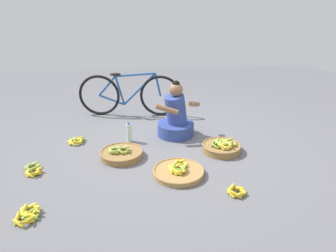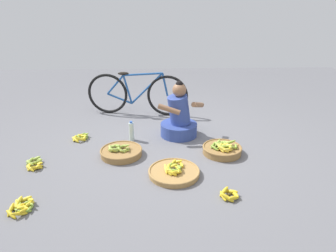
{
  "view_description": "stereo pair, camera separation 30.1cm",
  "coord_description": "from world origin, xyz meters",
  "px_view_note": "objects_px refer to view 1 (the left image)",
  "views": [
    {
      "loc": [
        -0.44,
        -3.66,
        1.78
      ],
      "look_at": [
        0.0,
        -0.2,
        0.35
      ],
      "focal_mm": 32.41,
      "sensor_mm": 36.0,
      "label": 1
    },
    {
      "loc": [
        -0.14,
        -3.69,
        1.78
      ],
      "look_at": [
        0.0,
        -0.2,
        0.35
      ],
      "focal_mm": 32.41,
      "sensor_mm": 36.0,
      "label": 2
    }
  ],
  "objects_px": {
    "loose_bananas_back_left": "(76,141)",
    "water_bottle": "(129,133)",
    "loose_bananas_mid_left": "(29,214)",
    "banana_basket_front_center": "(222,147)",
    "loose_bananas_near_vendor": "(33,170)",
    "loose_bananas_back_center": "(236,191)",
    "banana_basket_front_left": "(121,154)",
    "bicycle_leaning": "(130,95)",
    "banana_basket_back_right": "(178,171)",
    "vendor_woman_front": "(176,118)"
  },
  "relations": [
    {
      "from": "loose_bananas_back_left",
      "to": "water_bottle",
      "type": "relative_size",
      "value": 0.99
    },
    {
      "from": "loose_bananas_mid_left",
      "to": "water_bottle",
      "type": "xyz_separation_m",
      "value": [
        0.91,
        1.48,
        0.1
      ]
    },
    {
      "from": "banana_basket_front_center",
      "to": "loose_bananas_near_vendor",
      "type": "distance_m",
      "value": 2.27
    },
    {
      "from": "loose_bananas_back_center",
      "to": "loose_bananas_mid_left",
      "type": "height_order",
      "value": "loose_bananas_back_center"
    },
    {
      "from": "loose_bananas_near_vendor",
      "to": "banana_basket_front_left",
      "type": "bearing_deg",
      "value": 13.09
    },
    {
      "from": "bicycle_leaning",
      "to": "loose_bananas_mid_left",
      "type": "xyz_separation_m",
      "value": [
        -0.94,
        -2.54,
        -0.33
      ]
    },
    {
      "from": "banana_basket_front_center",
      "to": "banana_basket_front_left",
      "type": "height_order",
      "value": "banana_basket_front_center"
    },
    {
      "from": "banana_basket_front_left",
      "to": "water_bottle",
      "type": "distance_m",
      "value": 0.47
    },
    {
      "from": "banana_basket_back_right",
      "to": "loose_bananas_mid_left",
      "type": "relative_size",
      "value": 1.82
    },
    {
      "from": "bicycle_leaning",
      "to": "loose_bananas_near_vendor",
      "type": "distance_m",
      "value": 2.09
    },
    {
      "from": "banana_basket_front_left",
      "to": "loose_bananas_back_center",
      "type": "height_order",
      "value": "banana_basket_front_left"
    },
    {
      "from": "loose_bananas_back_center",
      "to": "loose_bananas_near_vendor",
      "type": "distance_m",
      "value": 2.25
    },
    {
      "from": "loose_bananas_back_left",
      "to": "loose_bananas_near_vendor",
      "type": "bearing_deg",
      "value": -116.8
    },
    {
      "from": "water_bottle",
      "to": "loose_bananas_back_left",
      "type": "bearing_deg",
      "value": 175.88
    },
    {
      "from": "vendor_woman_front",
      "to": "bicycle_leaning",
      "type": "distance_m",
      "value": 1.12
    },
    {
      "from": "bicycle_leaning",
      "to": "water_bottle",
      "type": "relative_size",
      "value": 6.07
    },
    {
      "from": "loose_bananas_back_center",
      "to": "water_bottle",
      "type": "bearing_deg",
      "value": 127.13
    },
    {
      "from": "banana_basket_back_right",
      "to": "loose_bananas_near_vendor",
      "type": "xyz_separation_m",
      "value": [
        -1.62,
        0.26,
        -0.01
      ]
    },
    {
      "from": "loose_bananas_back_left",
      "to": "water_bottle",
      "type": "bearing_deg",
      "value": -4.12
    },
    {
      "from": "bicycle_leaning",
      "to": "vendor_woman_front",
      "type": "bearing_deg",
      "value": -55.28
    },
    {
      "from": "banana_basket_front_center",
      "to": "loose_bananas_near_vendor",
      "type": "bearing_deg",
      "value": -174.2
    },
    {
      "from": "banana_basket_front_left",
      "to": "loose_bananas_back_center",
      "type": "relative_size",
      "value": 2.39
    },
    {
      "from": "vendor_woman_front",
      "to": "loose_bananas_mid_left",
      "type": "relative_size",
      "value": 2.55
    },
    {
      "from": "vendor_woman_front",
      "to": "banana_basket_front_left",
      "type": "xyz_separation_m",
      "value": [
        -0.77,
        -0.59,
        -0.21
      ]
    },
    {
      "from": "loose_bananas_mid_left",
      "to": "loose_bananas_near_vendor",
      "type": "relative_size",
      "value": 1.03
    },
    {
      "from": "loose_bananas_mid_left",
      "to": "water_bottle",
      "type": "bearing_deg",
      "value": 58.52
    },
    {
      "from": "bicycle_leaning",
      "to": "loose_bananas_back_left",
      "type": "height_order",
      "value": "bicycle_leaning"
    },
    {
      "from": "bicycle_leaning",
      "to": "loose_bananas_back_left",
      "type": "bearing_deg",
      "value": -126.65
    },
    {
      "from": "bicycle_leaning",
      "to": "banana_basket_front_center",
      "type": "xyz_separation_m",
      "value": [
        1.14,
        -1.51,
        -0.3
      ]
    },
    {
      "from": "loose_bananas_mid_left",
      "to": "bicycle_leaning",
      "type": "bearing_deg",
      "value": 69.76
    },
    {
      "from": "banana_basket_front_left",
      "to": "loose_bananas_back_left",
      "type": "height_order",
      "value": "banana_basket_front_left"
    },
    {
      "from": "bicycle_leaning",
      "to": "banana_basket_front_center",
      "type": "bearing_deg",
      "value": -52.85
    },
    {
      "from": "vendor_woman_front",
      "to": "loose_bananas_back_center",
      "type": "relative_size",
      "value": 3.65
    },
    {
      "from": "banana_basket_back_right",
      "to": "bicycle_leaning",
      "type": "bearing_deg",
      "value": 104.14
    },
    {
      "from": "loose_bananas_near_vendor",
      "to": "loose_bananas_mid_left",
      "type": "bearing_deg",
      "value": -77.27
    },
    {
      "from": "vendor_woman_front",
      "to": "banana_basket_front_left",
      "type": "height_order",
      "value": "vendor_woman_front"
    },
    {
      "from": "loose_bananas_back_left",
      "to": "loose_bananas_back_center",
      "type": "bearing_deg",
      "value": -39.07
    },
    {
      "from": "vendor_woman_front",
      "to": "loose_bananas_back_left",
      "type": "xyz_separation_m",
      "value": [
        -1.39,
        -0.09,
        -0.23
      ]
    },
    {
      "from": "vendor_woman_front",
      "to": "loose_bananas_near_vendor",
      "type": "height_order",
      "value": "vendor_woman_front"
    },
    {
      "from": "bicycle_leaning",
      "to": "banana_basket_front_center",
      "type": "distance_m",
      "value": 1.92
    },
    {
      "from": "vendor_woman_front",
      "to": "loose_bananas_back_left",
      "type": "relative_size",
      "value": 2.9
    },
    {
      "from": "banana_basket_front_center",
      "to": "banana_basket_back_right",
      "type": "distance_m",
      "value": 0.81
    },
    {
      "from": "water_bottle",
      "to": "banana_basket_front_center",
      "type": "bearing_deg",
      "value": -21.08
    },
    {
      "from": "loose_bananas_near_vendor",
      "to": "vendor_woman_front",
      "type": "bearing_deg",
      "value": 25.0
    },
    {
      "from": "banana_basket_back_right",
      "to": "loose_bananas_back_center",
      "type": "bearing_deg",
      "value": -40.67
    },
    {
      "from": "vendor_woman_front",
      "to": "banana_basket_back_right",
      "type": "xyz_separation_m",
      "value": [
        -0.13,
        -1.08,
        -0.22
      ]
    },
    {
      "from": "banana_basket_front_left",
      "to": "banana_basket_back_right",
      "type": "relative_size",
      "value": 0.91
    },
    {
      "from": "banana_basket_back_right",
      "to": "loose_bananas_back_left",
      "type": "relative_size",
      "value": 2.08
    },
    {
      "from": "vendor_woman_front",
      "to": "banana_basket_front_center",
      "type": "relative_size",
      "value": 1.62
    },
    {
      "from": "banana_basket_front_left",
      "to": "loose_bananas_back_left",
      "type": "xyz_separation_m",
      "value": [
        -0.62,
        0.5,
        -0.02
      ]
    }
  ]
}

